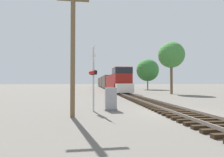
{
  "coord_description": "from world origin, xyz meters",
  "views": [
    {
      "loc": [
        -5.48,
        -10.66,
        1.93
      ],
      "look_at": [
        -3.16,
        7.5,
        2.35
      ],
      "focal_mm": 28.0,
      "sensor_mm": 36.0,
      "label": 1
    }
  ],
  "objects_px": {
    "tree_far_right": "(171,55)",
    "tree_deep_background": "(123,73)",
    "utility_pole": "(73,50)",
    "tree_mid_background": "(148,70)",
    "crossing_signal_near": "(93,74)",
    "relay_cabinet": "(111,99)",
    "freight_train": "(106,82)"
  },
  "relations": [
    {
      "from": "freight_train",
      "to": "tree_mid_background",
      "type": "relative_size",
      "value": 7.52
    },
    {
      "from": "freight_train",
      "to": "crossing_signal_near",
      "type": "bearing_deg",
      "value": -96.52
    },
    {
      "from": "tree_far_right",
      "to": "tree_deep_background",
      "type": "xyz_separation_m",
      "value": [
        -1.25,
        37.0,
        -1.19
      ]
    },
    {
      "from": "relay_cabinet",
      "to": "tree_mid_background",
      "type": "height_order",
      "value": "tree_mid_background"
    },
    {
      "from": "tree_mid_background",
      "to": "freight_train",
      "type": "bearing_deg",
      "value": 131.74
    },
    {
      "from": "crossing_signal_near",
      "to": "relay_cabinet",
      "type": "height_order",
      "value": "crossing_signal_near"
    },
    {
      "from": "utility_pole",
      "to": "tree_mid_background",
      "type": "height_order",
      "value": "tree_mid_background"
    },
    {
      "from": "tree_far_right",
      "to": "tree_deep_background",
      "type": "distance_m",
      "value": 37.04
    },
    {
      "from": "tree_far_right",
      "to": "freight_train",
      "type": "bearing_deg",
      "value": 105.07
    },
    {
      "from": "freight_train",
      "to": "relay_cabinet",
      "type": "relative_size",
      "value": 40.45
    },
    {
      "from": "tree_far_right",
      "to": "tree_mid_background",
      "type": "xyz_separation_m",
      "value": [
        2.2,
        18.56,
        -1.2
      ]
    },
    {
      "from": "relay_cabinet",
      "to": "utility_pole",
      "type": "xyz_separation_m",
      "value": [
        -2.41,
        -2.11,
        2.99
      ]
    },
    {
      "from": "crossing_signal_near",
      "to": "relay_cabinet",
      "type": "relative_size",
      "value": 2.91
    },
    {
      "from": "crossing_signal_near",
      "to": "tree_mid_background",
      "type": "relative_size",
      "value": 0.54
    },
    {
      "from": "tree_mid_background",
      "to": "tree_deep_background",
      "type": "bearing_deg",
      "value": 100.59
    },
    {
      "from": "tree_deep_background",
      "to": "tree_far_right",
      "type": "bearing_deg",
      "value": -88.07
    },
    {
      "from": "freight_train",
      "to": "crossing_signal_near",
      "type": "relative_size",
      "value": 13.92
    },
    {
      "from": "crossing_signal_near",
      "to": "tree_far_right",
      "type": "relative_size",
      "value": 0.52
    },
    {
      "from": "crossing_signal_near",
      "to": "utility_pole",
      "type": "relative_size",
      "value": 0.63
    },
    {
      "from": "relay_cabinet",
      "to": "freight_train",
      "type": "bearing_deg",
      "value": 84.97
    },
    {
      "from": "tree_far_right",
      "to": "tree_deep_background",
      "type": "height_order",
      "value": "tree_far_right"
    },
    {
      "from": "freight_train",
      "to": "utility_pole",
      "type": "relative_size",
      "value": 8.76
    },
    {
      "from": "utility_pole",
      "to": "tree_far_right",
      "type": "distance_m",
      "value": 23.12
    },
    {
      "from": "freight_train",
      "to": "tree_deep_background",
      "type": "height_order",
      "value": "tree_deep_background"
    },
    {
      "from": "utility_pole",
      "to": "freight_train",
      "type": "bearing_deg",
      "value": 82.35
    },
    {
      "from": "tree_far_right",
      "to": "tree_mid_background",
      "type": "height_order",
      "value": "tree_far_right"
    },
    {
      "from": "relay_cabinet",
      "to": "utility_pole",
      "type": "relative_size",
      "value": 0.22
    },
    {
      "from": "relay_cabinet",
      "to": "utility_pole",
      "type": "height_order",
      "value": "utility_pole"
    },
    {
      "from": "utility_pole",
      "to": "tree_mid_background",
      "type": "relative_size",
      "value": 0.86
    },
    {
      "from": "relay_cabinet",
      "to": "tree_deep_background",
      "type": "xyz_separation_m",
      "value": [
        10.89,
        52.65,
        4.58
      ]
    },
    {
      "from": "relay_cabinet",
      "to": "utility_pole",
      "type": "bearing_deg",
      "value": -138.73
    },
    {
      "from": "crossing_signal_near",
      "to": "tree_far_right",
      "type": "bearing_deg",
      "value": 123.34
    }
  ]
}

